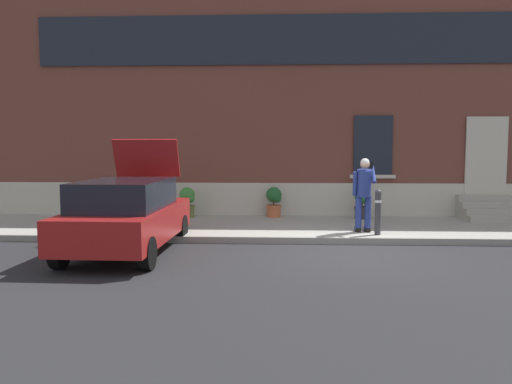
{
  "coord_description": "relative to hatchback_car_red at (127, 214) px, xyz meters",
  "views": [
    {
      "loc": [
        -1.39,
        -10.38,
        2.17
      ],
      "look_at": [
        -1.95,
        1.6,
        1.1
      ],
      "focal_mm": 36.02,
      "sensor_mm": 36.0,
      "label": 1
    }
  ],
  "objects": [
    {
      "name": "person_on_phone",
      "position": [
        5.05,
        1.9,
        0.35
      ],
      "size": [
        0.51,
        0.5,
        1.74
      ],
      "rotation": [
        0.0,
        0.0,
        -0.09
      ],
      "color": "navy",
      "rests_on": "sidewalk"
    },
    {
      "name": "bollard_near_person",
      "position": [
        5.32,
        1.58,
        -0.09
      ],
      "size": [
        0.15,
        0.15,
        1.04
      ],
      "color": "#333338",
      "rests_on": "sidewalk"
    },
    {
      "name": "ground_plane",
      "position": [
        4.47,
        0.23,
        -0.8
      ],
      "size": [
        80.0,
        80.0,
        0.0
      ],
      "primitive_type": "plane",
      "color": "#232326"
    },
    {
      "name": "hatchback_car_red",
      "position": [
        0.0,
        0.0,
        0.0
      ],
      "size": [
        1.86,
        4.1,
        2.34
      ],
      "color": "maroon",
      "rests_on": "ground"
    },
    {
      "name": "curb_edge",
      "position": [
        4.47,
        1.17,
        -0.72
      ],
      "size": [
        24.0,
        0.12,
        0.15
      ],
      "primitive_type": "cube",
      "color": "gray",
      "rests_on": "ground"
    },
    {
      "name": "entrance_stoop",
      "position": [
        8.96,
        4.35,
        -0.41
      ],
      "size": [
        1.63,
        1.28,
        0.64
      ],
      "color": "#9E998E",
      "rests_on": "sidewalk"
    },
    {
      "name": "planter_charcoal",
      "position": [
        5.39,
        4.2,
        -0.19
      ],
      "size": [
        0.44,
        0.44,
        0.86
      ],
      "color": "#2D2D30",
      "rests_on": "sidewalk"
    },
    {
      "name": "planter_olive",
      "position": [
        0.45,
        4.29,
        -0.19
      ],
      "size": [
        0.44,
        0.44,
        0.86
      ],
      "color": "#606B38",
      "rests_on": "sidewalk"
    },
    {
      "name": "planter_terracotta",
      "position": [
        2.92,
        4.43,
        -0.19
      ],
      "size": [
        0.44,
        0.44,
        0.86
      ],
      "color": "#B25B38",
      "rests_on": "sidewalk"
    },
    {
      "name": "building_facade",
      "position": [
        4.48,
        5.52,
        2.93
      ],
      "size": [
        24.0,
        1.52,
        7.5
      ],
      "color": "brown",
      "rests_on": "ground"
    },
    {
      "name": "sidewalk",
      "position": [
        4.47,
        3.03,
        -0.72
      ],
      "size": [
        24.0,
        3.6,
        0.15
      ],
      "primitive_type": "cube",
      "color": "#99968E",
      "rests_on": "ground"
    }
  ]
}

